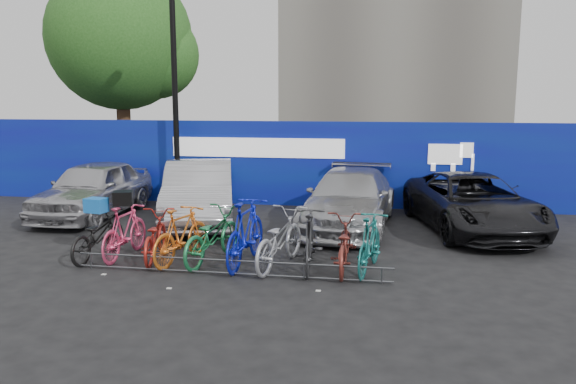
% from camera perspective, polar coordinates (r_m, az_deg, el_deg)
% --- Properties ---
extents(ground, '(100.00, 100.00, 0.00)m').
position_cam_1_polar(ground, '(10.45, -5.01, -7.49)').
color(ground, black).
rests_on(ground, ground).
extents(hoarding, '(22.00, 0.18, 2.40)m').
position_cam_1_polar(hoarding, '(15.96, 0.44, 2.91)').
color(hoarding, navy).
rests_on(hoarding, ground).
extents(tree, '(5.40, 5.20, 7.80)m').
position_cam_1_polar(tree, '(21.90, -16.08, 14.49)').
color(tree, '#382314').
rests_on(tree, ground).
extents(lamppost, '(0.25, 0.50, 6.11)m').
position_cam_1_polar(lamppost, '(16.12, -11.42, 10.15)').
color(lamppost, black).
rests_on(lamppost, ground).
extents(bike_rack, '(5.60, 0.03, 0.30)m').
position_cam_1_polar(bike_rack, '(9.84, -5.92, -7.59)').
color(bike_rack, '#595B60').
rests_on(bike_rack, ground).
extents(car_0, '(1.73, 4.27, 1.45)m').
position_cam_1_polar(car_0, '(15.34, -19.17, 0.31)').
color(car_0, '#ADACB1').
rests_on(car_0, ground).
extents(car_1, '(2.81, 4.83, 1.51)m').
position_cam_1_polar(car_1, '(14.00, -9.02, -0.02)').
color(car_1, '#ABACB0').
rests_on(car_1, ground).
extents(car_2, '(2.28, 4.81, 1.35)m').
position_cam_1_polar(car_2, '(13.41, 6.28, -0.71)').
color(car_2, '#ABADB1').
rests_on(car_2, ground).
extents(car_3, '(3.19, 5.12, 1.32)m').
position_cam_1_polar(car_3, '(13.61, 18.21, -1.05)').
color(car_3, black).
rests_on(car_3, ground).
extents(bike_0, '(0.74, 1.77, 0.91)m').
position_cam_1_polar(bike_0, '(11.37, -18.76, -4.19)').
color(bike_0, black).
rests_on(bike_0, ground).
extents(bike_1, '(0.56, 1.74, 1.04)m').
position_cam_1_polar(bike_1, '(11.26, -16.25, -3.85)').
color(bike_1, '#EE4070').
rests_on(bike_1, ground).
extents(bike_2, '(0.93, 1.82, 0.91)m').
position_cam_1_polar(bike_2, '(10.99, -13.39, -4.38)').
color(bike_2, '#AB251D').
rests_on(bike_2, ground).
extents(bike_3, '(0.91, 1.83, 1.06)m').
position_cam_1_polar(bike_3, '(10.66, -10.76, -4.31)').
color(bike_3, orange).
rests_on(bike_3, ground).
extents(bike_4, '(1.10, 2.04, 1.02)m').
position_cam_1_polar(bike_4, '(10.60, -7.72, -4.42)').
color(bike_4, '#207C44').
rests_on(bike_4, ground).
extents(bike_5, '(0.74, 2.09, 1.23)m').
position_cam_1_polar(bike_5, '(10.32, -4.32, -4.15)').
color(bike_5, '#0D1ABC').
rests_on(bike_5, ground).
extents(bike_6, '(1.11, 2.09, 1.05)m').
position_cam_1_polar(bike_6, '(10.21, -0.93, -4.80)').
color(bike_6, '#A0A2A8').
rests_on(bike_6, ground).
extents(bike_7, '(0.65, 1.84, 1.08)m').
position_cam_1_polar(bike_7, '(10.06, 2.21, -4.92)').
color(bike_7, '#2A2B2D').
rests_on(bike_7, ground).
extents(bike_8, '(0.68, 1.84, 0.96)m').
position_cam_1_polar(bike_8, '(10.07, 5.64, -5.31)').
color(bike_8, maroon).
rests_on(bike_8, ground).
extents(bike_9, '(0.79, 1.80, 1.04)m').
position_cam_1_polar(bike_9, '(10.01, 8.29, -5.20)').
color(bike_9, '#176A66').
rests_on(bike_9, ground).
extents(cargo_crate, '(0.42, 0.35, 0.27)m').
position_cam_1_polar(cargo_crate, '(11.25, -18.92, -1.28)').
color(cargo_crate, blue).
rests_on(cargo_crate, bike_0).
extents(cargo_topcase, '(0.44, 0.42, 0.26)m').
position_cam_1_polar(cargo_topcase, '(11.13, -16.41, -0.60)').
color(cargo_topcase, black).
rests_on(cargo_topcase, bike_1).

